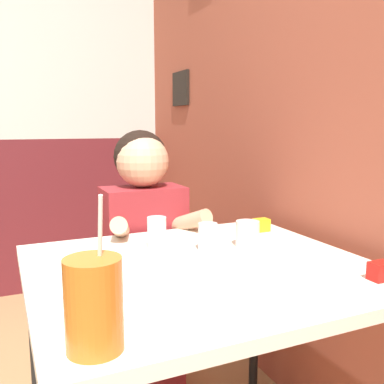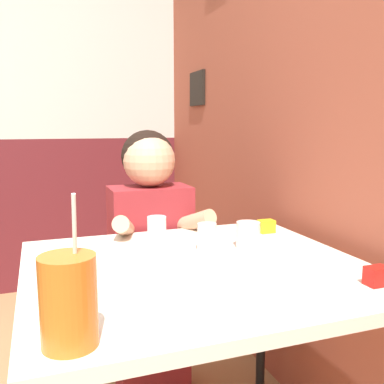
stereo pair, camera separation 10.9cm
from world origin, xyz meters
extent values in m
cube|color=#9E4C38|center=(1.51, 1.20, 1.35)|extent=(0.06, 4.40, 2.70)
cube|color=black|center=(1.47, 1.87, 1.43)|extent=(0.02, 0.24, 0.22)
cube|color=beige|center=(0.90, 0.36, 0.76)|extent=(1.01, 0.91, 0.04)
cylinder|color=black|center=(0.44, 0.78, 0.37)|extent=(0.04, 0.04, 0.74)
cylinder|color=black|center=(1.37, 0.78, 0.37)|extent=(0.04, 0.04, 0.74)
cube|color=maroon|center=(0.91, 0.95, 0.23)|extent=(0.31, 0.20, 0.45)
cube|color=maroon|center=(0.91, 0.95, 0.70)|extent=(0.34, 0.20, 0.49)
sphere|color=black|center=(0.91, 0.97, 1.06)|extent=(0.22, 0.22, 0.22)
sphere|color=tan|center=(0.91, 0.95, 1.05)|extent=(0.22, 0.22, 0.22)
cylinder|color=tan|center=(0.77, 0.81, 0.80)|extent=(0.14, 0.27, 0.15)
cylinder|color=tan|center=(1.04, 0.81, 0.80)|extent=(0.14, 0.27, 0.15)
cylinder|color=#C6661E|center=(0.51, 0.00, 0.87)|extent=(0.11, 0.11, 0.18)
cylinder|color=white|center=(0.52, 0.00, 1.01)|extent=(0.01, 0.04, 0.14)
cylinder|color=silver|center=(0.84, 0.59, 0.83)|extent=(0.07, 0.07, 0.11)
cylinder|color=silver|center=(0.99, 0.49, 0.82)|extent=(0.06, 0.06, 0.09)
cylinder|color=silver|center=(1.14, 0.48, 0.82)|extent=(0.08, 0.08, 0.09)
cube|color=#B7140F|center=(1.29, 0.05, 0.80)|extent=(0.06, 0.04, 0.05)
cube|color=yellow|center=(1.30, 0.64, 0.80)|extent=(0.06, 0.04, 0.05)
camera|label=1|loc=(0.36, -0.76, 1.20)|focal=40.00mm
camera|label=2|loc=(0.47, -0.80, 1.20)|focal=40.00mm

